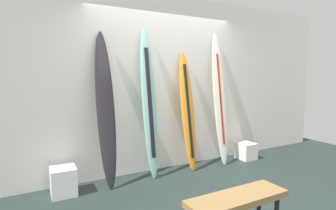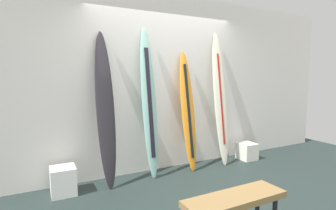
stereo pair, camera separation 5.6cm
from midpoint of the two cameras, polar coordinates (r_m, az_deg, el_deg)
ground at (r=3.61m, az=8.42°, el=-19.01°), size 8.00×8.00×0.04m
wall_back at (r=4.38m, az=-1.57°, el=4.70°), size 7.20×0.20×2.80m
surfboard_charcoal at (r=3.71m, az=-13.69°, el=-0.85°), size 0.25×0.46×2.14m
surfboard_seafoam at (r=3.95m, az=-4.48°, el=0.32°), size 0.24×0.39×2.25m
surfboard_sunset at (r=4.28m, az=3.88°, el=-1.25°), size 0.24×0.40×1.92m
surfboard_ivory at (r=4.64m, az=10.70°, el=1.37°), size 0.27×0.42×2.26m
display_block_left at (r=5.14m, az=16.16°, el=-9.46°), size 0.29×0.29×0.30m
display_block_center at (r=3.78m, az=-21.96°, el=-14.97°), size 0.31×0.31×0.36m
bench at (r=2.60m, az=14.06°, el=-19.58°), size 0.98×0.30×0.46m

